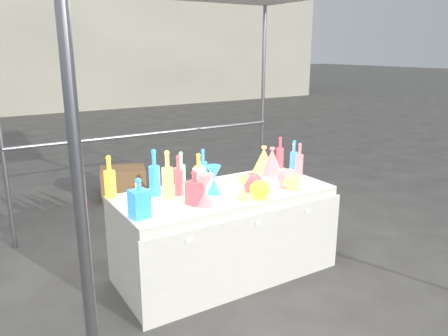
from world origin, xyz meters
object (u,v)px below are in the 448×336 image
decanter_0 (139,200)px  globe_0 (260,190)px  display_table (225,233)px  bottle_0 (110,176)px  cardboard_box_closed (124,183)px

decanter_0 → globe_0: bearing=-11.2°
display_table → bottle_0: (-0.85, 0.36, 0.55)m
display_table → cardboard_box_closed: display_table is taller
display_table → globe_0: bearing=-63.2°
decanter_0 → cardboard_box_closed: bearing=70.1°
display_table → cardboard_box_closed: (-0.08, 2.37, -0.17)m
display_table → decanter_0: size_ratio=7.10×
decanter_0 → globe_0: size_ratio=1.59×
cardboard_box_closed → decanter_0: 2.73m
bottle_0 → decanter_0: 0.53m
bottle_0 → globe_0: bearing=-33.2°
decanter_0 → bottle_0: bearing=90.2°
display_table → globe_0: globe_0 is taller
globe_0 → cardboard_box_closed: bearing=94.9°
cardboard_box_closed → bottle_0: bearing=-93.4°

